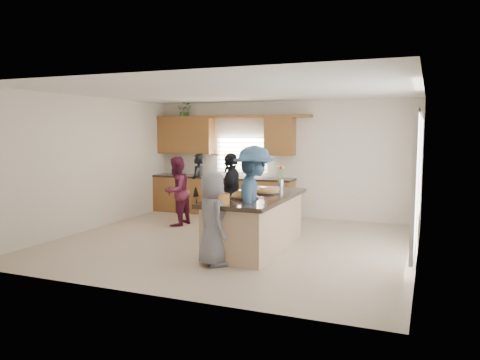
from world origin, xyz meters
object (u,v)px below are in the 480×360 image
at_px(woman_left_back, 198,184).
at_px(woman_left_front, 231,195).
at_px(salad_bowl, 218,198).
at_px(woman_right_back, 254,201).
at_px(island, 256,223).
at_px(woman_left_mid, 176,191).
at_px(woman_right_front, 213,219).

height_order(woman_left_back, woman_left_front, woman_left_front).
xyz_separation_m(salad_bowl, woman_right_back, (0.33, 0.72, -0.12)).
bearing_deg(woman_left_back, salad_bowl, 18.98).
relative_size(woman_left_back, woman_right_back, 0.82).
bearing_deg(woman_left_front, woman_right_back, 25.45).
distance_m(island, woman_left_front, 1.04).
bearing_deg(woman_left_back, woman_left_mid, -2.58).
xyz_separation_m(salad_bowl, woman_left_mid, (-2.12, 2.40, -0.28)).
relative_size(island, woman_left_back, 1.78).
xyz_separation_m(island, woman_left_front, (-0.74, 0.62, 0.38)).
distance_m(woman_left_mid, woman_left_front, 1.70).
xyz_separation_m(woman_left_back, woman_left_front, (1.84, -2.16, 0.07)).
xyz_separation_m(island, salad_bowl, (-0.20, -1.17, 0.59)).
height_order(woman_left_front, woman_right_back, woman_right_back).
relative_size(woman_left_mid, woman_right_back, 0.82).
distance_m(woman_left_front, woman_right_front, 1.93).
bearing_deg(woman_left_back, island, 30.77).
height_order(island, woman_right_front, woman_right_front).
distance_m(salad_bowl, woman_right_back, 0.80).
xyz_separation_m(island, woman_right_front, (-0.26, -1.25, 0.27)).
bearing_deg(woman_left_front, island, 36.50).
xyz_separation_m(woman_right_back, woman_right_front, (-0.39, -0.80, -0.20)).
bearing_deg(woman_right_front, woman_left_back, -11.53).
relative_size(island, woman_right_back, 1.46).
distance_m(island, woman_left_mid, 2.65).
height_order(woman_left_mid, woman_right_back, woman_right_back).
xyz_separation_m(woman_left_mid, woman_left_front, (1.58, -0.62, 0.07)).
bearing_deg(island, woman_left_mid, 151.82).
relative_size(woman_right_back, woman_right_front, 1.27).
distance_m(salad_bowl, woman_right_front, 0.33).
relative_size(woman_left_front, woman_right_front, 1.14).
bearing_deg(island, woman_left_front, 140.05).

